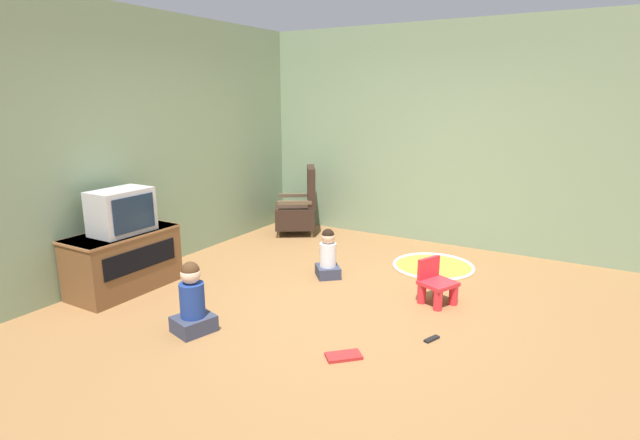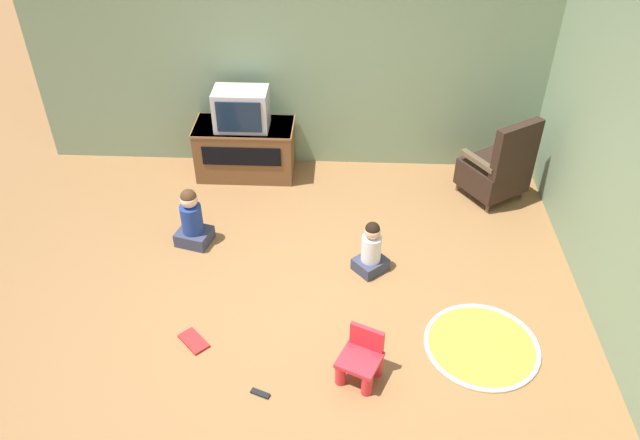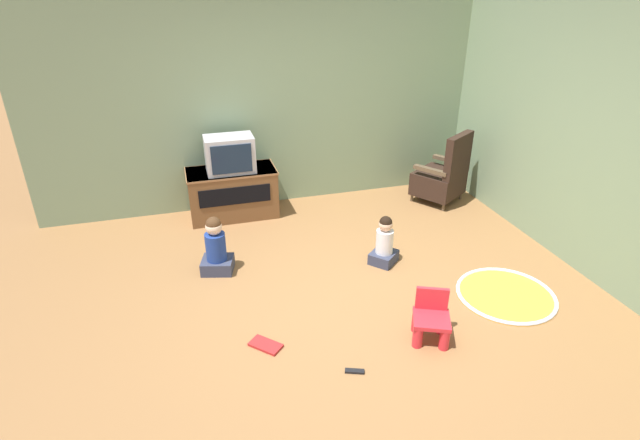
{
  "view_description": "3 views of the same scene",
  "coord_description": "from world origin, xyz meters",
  "px_view_note": "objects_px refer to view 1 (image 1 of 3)",
  "views": [
    {
      "loc": [
        -3.79,
        -1.99,
        1.92
      ],
      "look_at": [
        0.18,
        0.35,
        0.77
      ],
      "focal_mm": 28.0,
      "sensor_mm": 36.0,
      "label": 1
    },
    {
      "loc": [
        0.41,
        -3.81,
        3.85
      ],
      "look_at": [
        0.21,
        0.34,
        0.71
      ],
      "focal_mm": 35.0,
      "sensor_mm": 36.0,
      "label": 2
    },
    {
      "loc": [
        -1.25,
        -3.63,
        2.78
      ],
      "look_at": [
        -0.08,
        0.38,
        0.68
      ],
      "focal_mm": 28.0,
      "sensor_mm": 36.0,
      "label": 3
    }
  ],
  "objects_px": {
    "yellow_kid_chair": "(436,286)",
    "child_watching_left": "(192,302)",
    "black_armchair": "(299,209)",
    "remote_control": "(432,339)",
    "tv_cabinet": "(123,260)",
    "book": "(344,356)",
    "television": "(122,211)",
    "child_watching_center": "(328,256)"
  },
  "relations": [
    {
      "from": "yellow_kid_chair",
      "to": "child_watching_left",
      "type": "relative_size",
      "value": 0.7
    },
    {
      "from": "black_armchair",
      "to": "remote_control",
      "type": "bearing_deg",
      "value": 17.57
    },
    {
      "from": "tv_cabinet",
      "to": "remote_control",
      "type": "distance_m",
      "value": 3.09
    },
    {
      "from": "book",
      "to": "remote_control",
      "type": "xyz_separation_m",
      "value": [
        0.6,
        -0.49,
        -0.0
      ]
    },
    {
      "from": "television",
      "to": "child_watching_left",
      "type": "relative_size",
      "value": 0.93
    },
    {
      "from": "child_watching_center",
      "to": "book",
      "type": "xyz_separation_m",
      "value": [
        -1.45,
        -0.96,
        -0.22
      ]
    },
    {
      "from": "book",
      "to": "remote_control",
      "type": "distance_m",
      "value": 0.77
    },
    {
      "from": "tv_cabinet",
      "to": "child_watching_left",
      "type": "bearing_deg",
      "value": -104.83
    },
    {
      "from": "tv_cabinet",
      "to": "book",
      "type": "height_order",
      "value": "tv_cabinet"
    },
    {
      "from": "tv_cabinet",
      "to": "black_armchair",
      "type": "bearing_deg",
      "value": -7.36
    },
    {
      "from": "black_armchair",
      "to": "remote_control",
      "type": "height_order",
      "value": "black_armchair"
    },
    {
      "from": "yellow_kid_chair",
      "to": "child_watching_center",
      "type": "bearing_deg",
      "value": 109.31
    },
    {
      "from": "television",
      "to": "black_armchair",
      "type": "distance_m",
      "value": 2.76
    },
    {
      "from": "book",
      "to": "black_armchair",
      "type": "bearing_deg",
      "value": -96.0
    },
    {
      "from": "television",
      "to": "remote_control",
      "type": "distance_m",
      "value": 3.14
    },
    {
      "from": "yellow_kid_chair",
      "to": "child_watching_left",
      "type": "distance_m",
      "value": 2.24
    },
    {
      "from": "television",
      "to": "yellow_kid_chair",
      "type": "height_order",
      "value": "television"
    },
    {
      "from": "child_watching_left",
      "to": "book",
      "type": "height_order",
      "value": "child_watching_left"
    },
    {
      "from": "yellow_kid_chair",
      "to": "black_armchair",
      "type": "bearing_deg",
      "value": 83.75
    },
    {
      "from": "tv_cabinet",
      "to": "child_watching_center",
      "type": "bearing_deg",
      "value": -49.28
    },
    {
      "from": "television",
      "to": "remote_control",
      "type": "relative_size",
      "value": 3.66
    },
    {
      "from": "child_watching_left",
      "to": "remote_control",
      "type": "distance_m",
      "value": 1.98
    },
    {
      "from": "yellow_kid_chair",
      "to": "child_watching_left",
      "type": "bearing_deg",
      "value": 159.75
    },
    {
      "from": "tv_cabinet",
      "to": "child_watching_center",
      "type": "height_order",
      "value": "tv_cabinet"
    },
    {
      "from": "television",
      "to": "remote_control",
      "type": "bearing_deg",
      "value": -80.07
    },
    {
      "from": "child_watching_left",
      "to": "book",
      "type": "bearing_deg",
      "value": -63.48
    },
    {
      "from": "tv_cabinet",
      "to": "child_watching_center",
      "type": "xyz_separation_m",
      "value": [
        1.37,
        -1.59,
        -0.08
      ]
    },
    {
      "from": "child_watching_left",
      "to": "television",
      "type": "bearing_deg",
      "value": 89.94
    },
    {
      "from": "child_watching_center",
      "to": "remote_control",
      "type": "height_order",
      "value": "child_watching_center"
    },
    {
      "from": "child_watching_left",
      "to": "child_watching_center",
      "type": "bearing_deg",
      "value": 4.56
    },
    {
      "from": "yellow_kid_chair",
      "to": "book",
      "type": "height_order",
      "value": "yellow_kid_chair"
    },
    {
      "from": "remote_control",
      "to": "television",
      "type": "bearing_deg",
      "value": -58.91
    },
    {
      "from": "book",
      "to": "tv_cabinet",
      "type": "bearing_deg",
      "value": -46.08
    },
    {
      "from": "tv_cabinet",
      "to": "black_armchair",
      "type": "xyz_separation_m",
      "value": [
        2.7,
        -0.35,
        0.04
      ]
    },
    {
      "from": "black_armchair",
      "to": "book",
      "type": "distance_m",
      "value": 3.56
    },
    {
      "from": "television",
      "to": "book",
      "type": "distance_m",
      "value": 2.63
    },
    {
      "from": "yellow_kid_chair",
      "to": "television",
      "type": "bearing_deg",
      "value": 138.46
    },
    {
      "from": "yellow_kid_chair",
      "to": "child_watching_center",
      "type": "distance_m",
      "value": 1.24
    },
    {
      "from": "book",
      "to": "remote_control",
      "type": "relative_size",
      "value": 1.86
    },
    {
      "from": "child_watching_left",
      "to": "child_watching_center",
      "type": "relative_size",
      "value": 1.14
    },
    {
      "from": "tv_cabinet",
      "to": "remote_control",
      "type": "xyz_separation_m",
      "value": [
        0.52,
        -3.03,
        -0.3
      ]
    },
    {
      "from": "yellow_kid_chair",
      "to": "book",
      "type": "distance_m",
      "value": 1.38
    }
  ]
}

